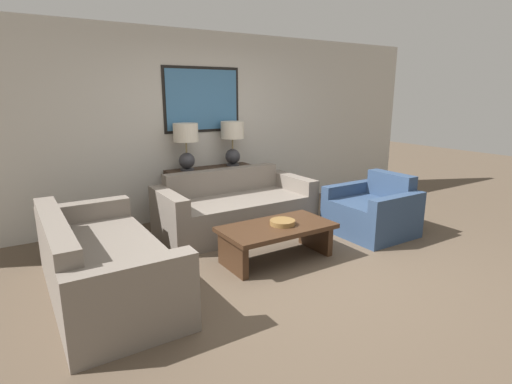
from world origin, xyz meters
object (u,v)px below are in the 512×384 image
(table_lamp_left, at_px, (186,141))
(table_lamp_right, at_px, (232,138))
(coffee_table, at_px, (277,234))
(decorative_bowl, at_px, (282,222))
(couch_by_back_wall, at_px, (235,210))
(console_table, at_px, (212,193))
(armchair_near_back_wall, at_px, (372,212))
(couch_by_side, at_px, (102,265))

(table_lamp_left, height_order, table_lamp_right, same)
(coffee_table, height_order, decorative_bowl, decorative_bowl)
(couch_by_back_wall, bearing_deg, console_table, 90.00)
(couch_by_back_wall, xyz_separation_m, decorative_bowl, (-0.03, -1.10, 0.14))
(table_lamp_left, xyz_separation_m, decorative_bowl, (0.34, -1.81, -0.73))
(console_table, xyz_separation_m, table_lamp_right, (0.37, 0.00, 0.78))
(table_lamp_left, height_order, couch_by_back_wall, table_lamp_left)
(table_lamp_right, distance_m, coffee_table, 2.04)
(console_table, xyz_separation_m, armchair_near_back_wall, (1.47, -1.76, -0.09))
(couch_by_side, bearing_deg, coffee_table, -6.27)
(console_table, distance_m, couch_by_side, 2.47)
(couch_by_side, distance_m, armchair_near_back_wall, 3.35)
(console_table, distance_m, coffee_table, 1.80)
(coffee_table, bearing_deg, table_lamp_right, 75.73)
(couch_by_side, bearing_deg, armchair_near_back_wall, -2.71)
(table_lamp_right, distance_m, armchair_near_back_wall, 2.25)
(coffee_table, distance_m, decorative_bowl, 0.14)
(couch_by_side, relative_size, coffee_table, 1.64)
(table_lamp_right, relative_size, couch_by_side, 0.32)
(couch_by_back_wall, bearing_deg, coffee_table, -94.81)
(armchair_near_back_wall, bearing_deg, table_lamp_left, 136.13)
(console_table, distance_m, table_lamp_right, 0.86)
(table_lamp_left, distance_m, couch_by_side, 2.37)
(couch_by_back_wall, bearing_deg, armchair_near_back_wall, -35.71)
(table_lamp_right, bearing_deg, coffee_table, -104.27)
(table_lamp_right, xyz_separation_m, armchair_near_back_wall, (1.10, -1.76, -0.87))
(console_table, height_order, couch_by_back_wall, couch_by_back_wall)
(console_table, bearing_deg, table_lamp_right, 0.00)
(table_lamp_left, xyz_separation_m, couch_by_side, (-1.52, -1.60, -0.87))
(couch_by_side, relative_size, armchair_near_back_wall, 2.14)
(table_lamp_left, distance_m, coffee_table, 2.01)
(couch_by_back_wall, bearing_deg, decorative_bowl, -91.35)
(console_table, relative_size, decorative_bowl, 4.66)
(table_lamp_left, relative_size, coffee_table, 0.53)
(armchair_near_back_wall, bearing_deg, couch_by_side, 177.29)
(table_lamp_left, bearing_deg, armchair_near_back_wall, -43.87)
(couch_by_back_wall, xyz_separation_m, armchair_near_back_wall, (1.47, -1.05, -0.01))
(table_lamp_left, distance_m, decorative_bowl, 1.98)
(console_table, xyz_separation_m, couch_by_side, (-1.88, -1.60, -0.09))
(coffee_table, bearing_deg, couch_by_side, 173.73)
(console_table, height_order, armchair_near_back_wall, armchair_near_back_wall)
(coffee_table, bearing_deg, table_lamp_left, 98.65)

